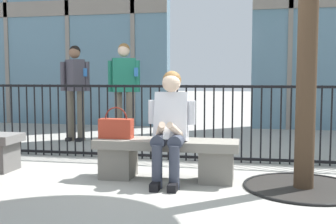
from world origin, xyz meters
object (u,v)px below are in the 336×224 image
stone_bench (166,155)px  bystander_at_railing (124,86)px  handbag_on_bench (116,128)px  bystander_further_back (75,85)px  seated_person_with_phone (170,123)px

stone_bench → bystander_at_railing: size_ratio=0.94×
handbag_on_bench → bystander_further_back: 2.97m
seated_person_with_phone → handbag_on_bench: seated_person_with_phone is taller
seated_person_with_phone → bystander_at_railing: bearing=118.2°
bystander_at_railing → bystander_further_back: bearing=162.9°
stone_bench → handbag_on_bench: 0.65m
stone_bench → seated_person_with_phone: (0.07, -0.13, 0.38)m
seated_person_with_phone → bystander_further_back: bystander_further_back is taller
stone_bench → bystander_further_back: size_ratio=0.94×
seated_person_with_phone → bystander_at_railing: (-1.22, 2.28, 0.35)m
bystander_at_railing → seated_person_with_phone: bearing=-61.8°
seated_person_with_phone → bystander_at_railing: size_ratio=0.71×
bystander_further_back → stone_bench: bearing=-48.7°
seated_person_with_phone → bystander_at_railing: bystander_at_railing is taller
bystander_at_railing → bystander_further_back: same height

